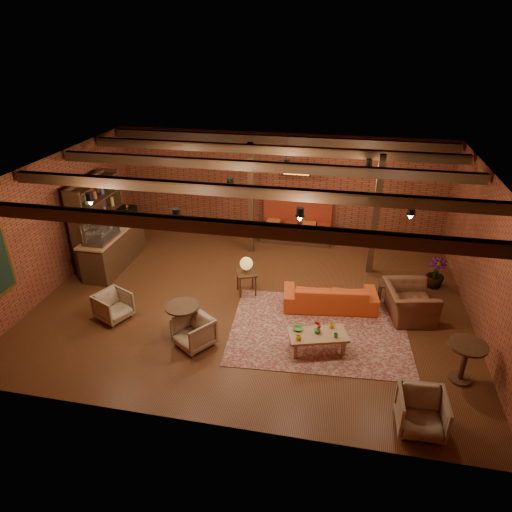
% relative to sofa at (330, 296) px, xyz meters
% --- Properties ---
extents(floor, '(10.00, 10.00, 0.00)m').
position_rel_sofa_xyz_m(floor, '(-1.85, 0.01, -0.32)').
color(floor, '#391C0E').
rests_on(floor, ground).
extents(ceiling, '(10.00, 8.00, 0.02)m').
position_rel_sofa_xyz_m(ceiling, '(-1.85, 0.01, 2.88)').
color(ceiling, black).
rests_on(ceiling, wall_back).
extents(wall_back, '(10.00, 0.02, 3.20)m').
position_rel_sofa_xyz_m(wall_back, '(-1.85, 4.01, 1.28)').
color(wall_back, brown).
rests_on(wall_back, ground).
extents(wall_front, '(10.00, 0.02, 3.20)m').
position_rel_sofa_xyz_m(wall_front, '(-1.85, -3.99, 1.28)').
color(wall_front, brown).
rests_on(wall_front, ground).
extents(wall_left, '(0.02, 8.00, 3.20)m').
position_rel_sofa_xyz_m(wall_left, '(-6.85, 0.01, 1.28)').
color(wall_left, brown).
rests_on(wall_left, ground).
extents(wall_right, '(0.02, 8.00, 3.20)m').
position_rel_sofa_xyz_m(wall_right, '(3.15, 0.01, 1.28)').
color(wall_right, brown).
rests_on(wall_right, ground).
extents(ceiling_beams, '(9.80, 6.40, 0.22)m').
position_rel_sofa_xyz_m(ceiling_beams, '(-1.85, 0.01, 2.76)').
color(ceiling_beams, '#311B10').
rests_on(ceiling_beams, ceiling).
extents(ceiling_pipe, '(9.60, 0.12, 0.12)m').
position_rel_sofa_xyz_m(ceiling_pipe, '(-1.85, 1.61, 2.53)').
color(ceiling_pipe, black).
rests_on(ceiling_pipe, ceiling).
extents(post_left, '(0.16, 0.16, 3.20)m').
position_rel_sofa_xyz_m(post_left, '(-2.45, 2.61, 1.28)').
color(post_left, '#311B10').
rests_on(post_left, ground).
extents(post_right, '(0.16, 0.16, 3.20)m').
position_rel_sofa_xyz_m(post_right, '(0.95, 2.01, 1.28)').
color(post_right, '#311B10').
rests_on(post_right, ground).
extents(service_counter, '(0.80, 2.50, 1.60)m').
position_rel_sofa_xyz_m(service_counter, '(-5.95, 1.01, 0.48)').
color(service_counter, '#311B10').
rests_on(service_counter, ground).
extents(plant_counter, '(0.35, 0.39, 0.30)m').
position_rel_sofa_xyz_m(plant_counter, '(-5.85, 1.21, 0.90)').
color(plant_counter, '#337F33').
rests_on(plant_counter, service_counter).
extents(shelving_hutch, '(0.52, 2.00, 2.40)m').
position_rel_sofa_xyz_m(shelving_hutch, '(-6.35, 1.11, 0.88)').
color(shelving_hutch, '#311B10').
rests_on(shelving_hutch, ground).
extents(banquette, '(2.10, 0.70, 1.00)m').
position_rel_sofa_xyz_m(banquette, '(-1.25, 3.56, 0.18)').
color(banquette, maroon).
rests_on(banquette, ground).
extents(service_sign, '(0.86, 0.06, 0.30)m').
position_rel_sofa_xyz_m(service_sign, '(-1.25, 3.11, 2.03)').
color(service_sign, orange).
rests_on(service_sign, ceiling).
extents(ceiling_spotlights, '(6.40, 4.40, 0.28)m').
position_rel_sofa_xyz_m(ceiling_spotlights, '(-1.85, 0.01, 2.54)').
color(ceiling_spotlights, black).
rests_on(ceiling_spotlights, ceiling).
extents(rug, '(4.00, 3.17, 0.01)m').
position_rel_sofa_xyz_m(rug, '(-0.17, -0.98, -0.31)').
color(rug, maroon).
rests_on(rug, floor).
extents(sofa, '(2.25, 1.12, 0.63)m').
position_rel_sofa_xyz_m(sofa, '(0.00, 0.00, 0.00)').
color(sofa, '#BE451A').
rests_on(sofa, floor).
extents(coffee_table, '(1.29, 0.90, 0.65)m').
position_rel_sofa_xyz_m(coffee_table, '(-0.17, -1.67, 0.04)').
color(coffee_table, '#A17F4B').
rests_on(coffee_table, floor).
extents(side_table_lamp, '(0.62, 0.62, 0.99)m').
position_rel_sofa_xyz_m(side_table_lamp, '(-2.06, 0.24, 0.44)').
color(side_table_lamp, '#311B10').
rests_on(side_table_lamp, floor).
extents(round_table_left, '(0.71, 0.71, 0.74)m').
position_rel_sofa_xyz_m(round_table_left, '(-3.01, -1.72, 0.19)').
color(round_table_left, '#311B10').
rests_on(round_table_left, floor).
extents(armchair_a, '(0.86, 0.88, 0.70)m').
position_rel_sofa_xyz_m(armchair_a, '(-4.77, -1.42, 0.03)').
color(armchair_a, '#B6AB8D').
rests_on(armchair_a, floor).
extents(armchair_b, '(0.95, 0.94, 0.72)m').
position_rel_sofa_xyz_m(armchair_b, '(-2.68, -2.01, 0.04)').
color(armchair_b, '#B6AB8D').
rests_on(armchair_b, floor).
extents(armchair_right, '(0.98, 1.31, 1.03)m').
position_rel_sofa_xyz_m(armchair_right, '(1.76, -0.05, 0.20)').
color(armchair_right, brown).
rests_on(armchair_right, floor).
extents(side_table_book, '(0.44, 0.44, 0.49)m').
position_rel_sofa_xyz_m(side_table_book, '(1.34, 0.60, 0.12)').
color(side_table_book, '#311B10').
rests_on(side_table_book, floor).
extents(round_table_right, '(0.70, 0.70, 0.82)m').
position_rel_sofa_xyz_m(round_table_right, '(2.55, -2.02, 0.23)').
color(round_table_right, '#311B10').
rests_on(round_table_right, floor).
extents(armchair_far, '(0.77, 0.72, 0.77)m').
position_rel_sofa_xyz_m(armchair_far, '(1.66, -3.39, 0.07)').
color(armchair_far, '#B6AB8D').
rests_on(armchair_far, floor).
extents(plant_tall, '(1.53, 1.53, 2.38)m').
position_rel_sofa_xyz_m(plant_tall, '(2.55, 1.47, 0.87)').
color(plant_tall, '#4C7F4C').
rests_on(plant_tall, floor).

